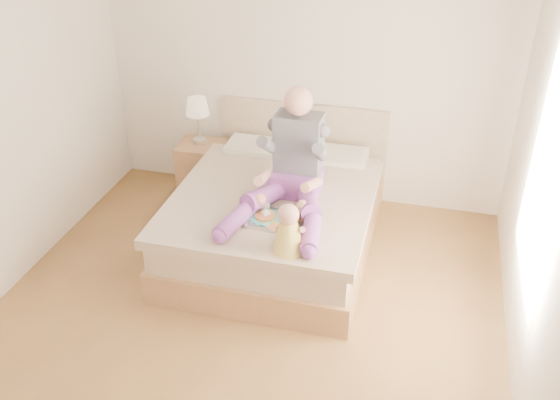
% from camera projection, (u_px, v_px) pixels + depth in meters
% --- Properties ---
extents(room, '(4.02, 4.22, 2.71)m').
position_uv_depth(room, '(249.00, 145.00, 4.14)').
color(room, brown).
rests_on(room, ground).
extents(bed, '(1.70, 2.18, 1.00)m').
position_uv_depth(bed, '(278.00, 213.00, 5.66)').
color(bed, '#936944').
rests_on(bed, ground).
extents(nightstand, '(0.48, 0.43, 0.56)m').
position_uv_depth(nightstand, '(203.00, 169.00, 6.49)').
color(nightstand, '#936944').
rests_on(nightstand, ground).
extents(lamp, '(0.24, 0.24, 0.49)m').
position_uv_depth(lamp, '(197.00, 109.00, 6.19)').
color(lamp, silver).
rests_on(lamp, nightstand).
extents(adult, '(0.83, 1.18, 0.98)m').
position_uv_depth(adult, '(292.00, 170.00, 5.15)').
color(adult, purple).
rests_on(adult, bed).
extents(tray, '(0.44, 0.35, 0.12)m').
position_uv_depth(tray, '(276.00, 218.00, 4.99)').
color(tray, silver).
rests_on(tray, bed).
extents(baby, '(0.26, 0.36, 0.40)m').
position_uv_depth(baby, '(288.00, 232.00, 4.58)').
color(baby, '#EBCB4A').
rests_on(baby, bed).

